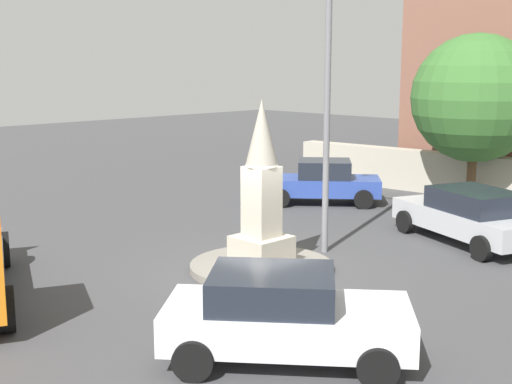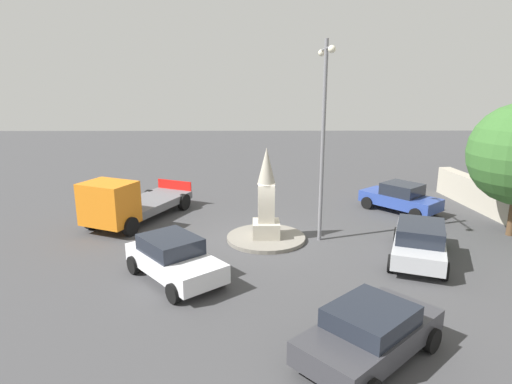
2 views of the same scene
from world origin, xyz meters
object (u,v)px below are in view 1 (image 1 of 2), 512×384
(monument, at_px, (262,195))
(car_blue_approaching, at_px, (322,182))
(car_white_parked_left, at_px, (283,315))
(car_silver_near_island, at_px, (470,215))
(streetlamp, at_px, (328,58))
(tree_near_wall, at_px, (476,98))

(monument, bearing_deg, car_blue_approaching, -60.04)
(car_white_parked_left, xyz_separation_m, car_silver_near_island, (1.57, -8.97, -0.00))
(monument, bearing_deg, car_silver_near_island, -110.88)
(streetlamp, bearing_deg, car_blue_approaching, -49.46)
(car_blue_approaching, relative_size, tree_near_wall, 0.71)
(car_white_parked_left, bearing_deg, car_silver_near_island, -80.08)
(car_white_parked_left, bearing_deg, streetlamp, -56.00)
(car_blue_approaching, bearing_deg, streetlamp, 130.54)
(streetlamp, distance_m, car_silver_near_island, 5.78)
(car_silver_near_island, bearing_deg, streetlamp, 57.83)
(monument, height_order, streetlamp, streetlamp)
(tree_near_wall, bearing_deg, streetlamp, 93.49)
(monument, distance_m, car_white_parked_left, 5.07)
(car_white_parked_left, height_order, tree_near_wall, tree_near_wall)
(monument, bearing_deg, car_white_parked_left, 138.96)
(car_blue_approaching, xyz_separation_m, car_silver_near_island, (-6.22, 1.31, 0.01))
(monument, xyz_separation_m, streetlamp, (-0.02, -2.27, 3.10))
(monument, relative_size, car_silver_near_island, 0.79)
(car_blue_approaching, distance_m, car_silver_near_island, 6.36)
(monument, height_order, tree_near_wall, tree_near_wall)
(monument, relative_size, car_blue_approaching, 0.94)
(streetlamp, bearing_deg, tree_near_wall, -86.51)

